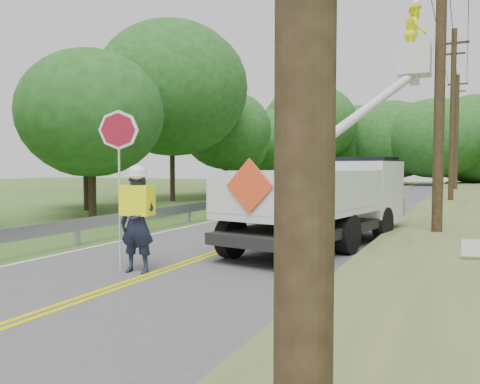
% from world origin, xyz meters
% --- Properties ---
extents(ground, '(140.00, 140.00, 0.00)m').
position_xyz_m(ground, '(0.00, 0.00, 0.00)').
color(ground, '#3A521F').
rests_on(ground, ground).
extents(road, '(7.20, 96.00, 0.03)m').
position_xyz_m(road, '(0.00, 14.00, 0.01)').
color(road, '#474749').
rests_on(road, ground).
extents(guardrail, '(0.18, 48.00, 0.77)m').
position_xyz_m(guardrail, '(-4.02, 14.91, 0.55)').
color(guardrail, '#A2A6AA').
rests_on(guardrail, ground).
extents(utility_poles, '(1.60, 43.30, 10.00)m').
position_xyz_m(utility_poles, '(5.00, 17.02, 5.27)').
color(utility_poles, black).
rests_on(utility_poles, ground).
extents(treeline_left, '(10.84, 57.17, 11.59)m').
position_xyz_m(treeline_left, '(-10.58, 30.68, 6.22)').
color(treeline_left, '#332319').
rests_on(treeline_left, ground).
extents(treeline_horizon, '(56.56, 14.84, 11.68)m').
position_xyz_m(treeline_horizon, '(2.28, 56.17, 5.50)').
color(treeline_horizon, '#224516').
rests_on(treeline_horizon, ground).
extents(flagger, '(1.22, 0.58, 3.37)m').
position_xyz_m(flagger, '(-0.40, 1.82, 1.21)').
color(flagger, '#191E33').
rests_on(flagger, road).
extents(bucket_truck, '(4.37, 7.46, 6.96)m').
position_xyz_m(bucket_truck, '(2.50, 7.61, 1.59)').
color(bucket_truck, black).
rests_on(bucket_truck, road).
extents(suv_silver, '(2.64, 5.67, 1.57)m').
position_xyz_m(suv_silver, '(-1.64, 13.37, 0.81)').
color(suv_silver, '#B3B5BB').
rests_on(suv_silver, road).
extents(suv_darkgrey, '(2.34, 5.24, 1.49)m').
position_xyz_m(suv_darkgrey, '(-2.37, 26.97, 0.77)').
color(suv_darkgrey, '#33353B').
rests_on(suv_darkgrey, road).
extents(stop_sign_permanent, '(0.45, 0.14, 2.14)m').
position_xyz_m(stop_sign_permanent, '(-4.19, 20.89, 1.39)').
color(stop_sign_permanent, '#A2A6AA').
rests_on(stop_sign_permanent, ground).
extents(yard_sign, '(0.49, 0.14, 0.72)m').
position_xyz_m(yard_sign, '(5.93, 4.64, 0.52)').
color(yard_sign, white).
rests_on(yard_sign, ground).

